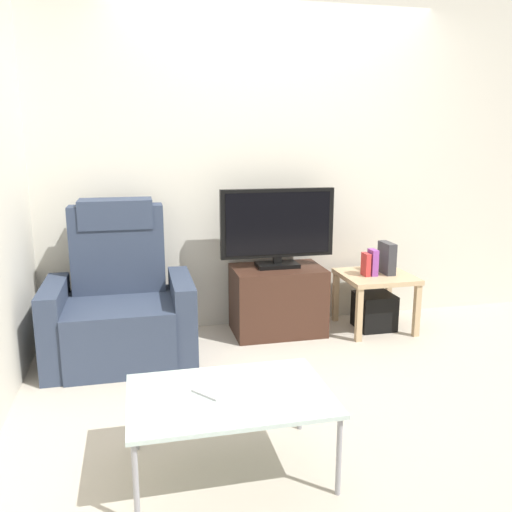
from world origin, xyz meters
The scene contains 12 objects.
ground_plane centered at (0.00, 0.00, 0.00)m, with size 6.40×6.40×0.00m, color #B2A899.
wall_back centered at (0.00, 1.13, 1.30)m, with size 6.40×0.06×2.60m, color beige.
tv_stand centered at (-0.06, 0.84, 0.26)m, with size 0.70×0.46×0.52m.
television centered at (-0.06, 0.86, 0.84)m, with size 0.88×0.20×0.60m.
recliner_armchair centered at (-1.24, 0.63, 0.37)m, with size 0.98×0.78×1.08m.
side_table centered at (0.72, 0.75, 0.38)m, with size 0.54×0.54×0.45m.
subwoofer_box centered at (0.72, 0.75, 0.14)m, with size 0.29×0.29×0.29m, color black.
book_leftmost centered at (0.62, 0.73, 0.54)m, with size 0.04×0.11×0.18m, color red.
book_middle centered at (0.68, 0.73, 0.55)m, with size 0.05×0.11×0.20m, color purple.
game_console centered at (0.81, 0.76, 0.57)m, with size 0.07×0.20×0.25m, color #333338.
coffee_table centered at (-0.74, -0.84, 0.36)m, with size 0.90×0.60×0.38m.
cell_phone centered at (-0.83, -0.82, 0.39)m, with size 0.07×0.15×0.01m, color #B7B7BC.
Camera 1 is at (-1.11, -2.99, 1.50)m, focal length 37.19 mm.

